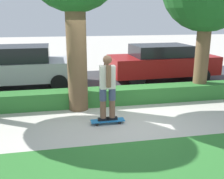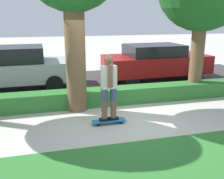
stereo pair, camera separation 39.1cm
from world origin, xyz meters
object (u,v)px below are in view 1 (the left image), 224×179
(skateboard, at_px, (108,121))
(skater_person, at_px, (108,87))
(parked_car_front, at_px, (23,66))
(parked_car_middle, at_px, (162,62))

(skateboard, distance_m, skater_person, 0.88)
(parked_car_front, bearing_deg, skater_person, -60.29)
(parked_car_front, distance_m, parked_car_middle, 5.48)
(skateboard, relative_size, parked_car_front, 0.21)
(parked_car_front, bearing_deg, skateboard, -60.29)
(skater_person, bearing_deg, parked_car_front, 120.72)
(skater_person, bearing_deg, skateboard, -165.96)
(skateboard, distance_m, parked_car_front, 4.85)
(skateboard, height_order, parked_car_front, parked_car_front)
(parked_car_front, bearing_deg, parked_car_middle, -1.20)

